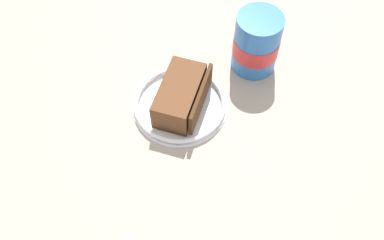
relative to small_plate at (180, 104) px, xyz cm
name	(u,v)px	position (x,y,z in cm)	size (l,w,h in cm)	color
ground_plane	(214,144)	(7.78, 2.87, -2.64)	(125.20, 125.20, 3.85)	tan
small_plate	(180,104)	(0.00, 0.00, 0.00)	(15.87, 15.87, 1.45)	white
cake_slice	(181,96)	(0.17, 0.21, 2.55)	(12.80, 12.18, 5.16)	#472814
tea_mug	(256,42)	(-3.83, 15.59, 4.72)	(9.93, 7.92, 10.98)	#3372BF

